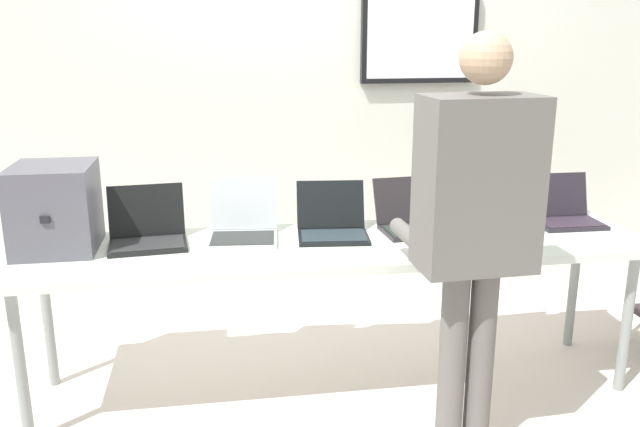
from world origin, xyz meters
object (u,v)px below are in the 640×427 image
(laptop_station_0, at_px, (147,231))
(laptop_station_2, at_px, (332,224))
(laptop_station_4, at_px, (490,216))
(workbench, at_px, (335,253))
(laptop_station_3, at_px, (412,219))
(laptop_station_5, at_px, (564,212))
(equipment_box, at_px, (55,208))
(laptop_station_1, at_px, (243,225))
(person, at_px, (475,214))

(laptop_station_0, bearing_deg, laptop_station_2, -0.27)
(laptop_station_0, bearing_deg, laptop_station_4, 0.63)
(workbench, distance_m, laptop_station_3, 0.46)
(laptop_station_4, bearing_deg, laptop_station_5, 0.46)
(equipment_box, bearing_deg, laptop_station_0, 2.22)
(workbench, xyz_separation_m, laptop_station_0, (-0.88, 0.12, 0.11))
(equipment_box, relative_size, laptop_station_3, 1.09)
(laptop_station_2, height_order, laptop_station_3, laptop_station_2)
(laptop_station_0, bearing_deg, workbench, -8.06)
(laptop_station_0, distance_m, laptop_station_1, 0.45)
(laptop_station_1, distance_m, laptop_station_3, 0.85)
(workbench, bearing_deg, laptop_station_4, 9.74)
(laptop_station_2, height_order, laptop_station_4, laptop_station_2)
(laptop_station_3, xyz_separation_m, laptop_station_5, (0.82, -0.00, -0.00))
(laptop_station_1, relative_size, laptop_station_3, 1.06)
(laptop_station_0, height_order, laptop_station_4, laptop_station_0)
(laptop_station_2, relative_size, laptop_station_4, 0.97)
(laptop_station_3, height_order, person, person)
(equipment_box, relative_size, laptop_station_2, 1.08)
(laptop_station_5, bearing_deg, laptop_station_2, -178.79)
(laptop_station_5, bearing_deg, workbench, -173.28)
(laptop_station_3, bearing_deg, laptop_station_5, -0.14)
(laptop_station_2, distance_m, laptop_station_4, 0.83)
(equipment_box, xyz_separation_m, laptop_station_5, (2.52, 0.04, -0.14))
(laptop_station_2, distance_m, laptop_station_3, 0.41)
(laptop_station_0, height_order, laptop_station_1, laptop_station_1)
(equipment_box, distance_m, laptop_station_1, 0.86)
(laptop_station_0, distance_m, person, 1.52)
(workbench, bearing_deg, person, -55.28)
(equipment_box, distance_m, laptop_station_5, 2.52)
(laptop_station_3, bearing_deg, person, -89.07)
(equipment_box, relative_size, laptop_station_5, 1.19)
(equipment_box, xyz_separation_m, laptop_station_1, (0.85, 0.05, -0.14))
(laptop_station_2, bearing_deg, laptop_station_5, 1.21)
(laptop_station_0, xyz_separation_m, laptop_station_1, (0.45, 0.03, 0.00))
(laptop_station_1, bearing_deg, laptop_station_4, -0.49)
(equipment_box, xyz_separation_m, person, (1.71, -0.73, 0.10))
(workbench, bearing_deg, laptop_station_5, 6.72)
(equipment_box, height_order, laptop_station_3, equipment_box)
(person, bearing_deg, laptop_station_0, 150.32)
(laptop_station_4, relative_size, laptop_station_5, 1.13)
(workbench, distance_m, person, 0.83)
(laptop_station_1, xyz_separation_m, person, (0.86, -0.78, 0.23))
(laptop_station_5, bearing_deg, laptop_station_0, -179.41)
(laptop_station_2, relative_size, laptop_station_3, 1.01)
(laptop_station_2, relative_size, laptop_station_5, 1.10)
(laptop_station_5, bearing_deg, person, -136.56)
(workbench, xyz_separation_m, laptop_station_2, (0.00, 0.12, 0.11))
(laptop_station_0, relative_size, laptop_station_1, 0.98)
(laptop_station_1, xyz_separation_m, laptop_station_5, (1.67, -0.01, -0.01))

